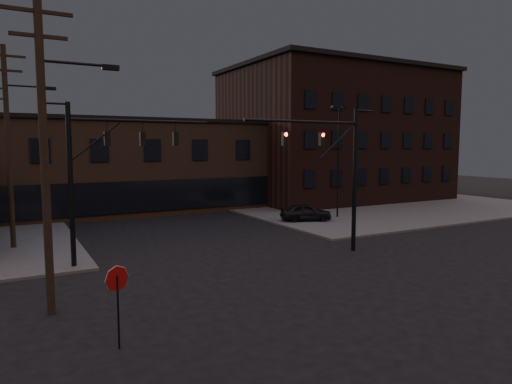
% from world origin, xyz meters
% --- Properties ---
extents(ground, '(140.00, 140.00, 0.00)m').
position_xyz_m(ground, '(0.00, 0.00, 0.00)').
color(ground, black).
rests_on(ground, ground).
extents(sidewalk_ne, '(30.00, 30.00, 0.15)m').
position_xyz_m(sidewalk_ne, '(22.00, 22.00, 0.07)').
color(sidewalk_ne, '#474744').
rests_on(sidewalk_ne, ground).
extents(building_row, '(40.00, 12.00, 8.00)m').
position_xyz_m(building_row, '(0.00, 28.00, 4.00)').
color(building_row, '#4E3929').
rests_on(building_row, ground).
extents(building_right, '(22.00, 16.00, 14.00)m').
position_xyz_m(building_right, '(22.00, 26.00, 7.00)').
color(building_right, black).
rests_on(building_right, ground).
extents(traffic_signal_near, '(7.12, 0.24, 8.00)m').
position_xyz_m(traffic_signal_near, '(5.36, 4.50, 4.93)').
color(traffic_signal_near, black).
rests_on(traffic_signal_near, ground).
extents(traffic_signal_far, '(7.12, 0.24, 8.00)m').
position_xyz_m(traffic_signal_far, '(-6.72, 8.00, 5.01)').
color(traffic_signal_far, black).
rests_on(traffic_signal_far, ground).
extents(stop_sign, '(0.72, 0.33, 2.48)m').
position_xyz_m(stop_sign, '(-8.00, -1.99, 1.84)').
color(stop_sign, black).
rests_on(stop_sign, ground).
extents(utility_pole_near, '(3.70, 0.28, 11.00)m').
position_xyz_m(utility_pole_near, '(-9.43, 2.00, 5.87)').
color(utility_pole_near, black).
rests_on(utility_pole_near, ground).
extents(utility_pole_mid, '(3.70, 0.28, 11.50)m').
position_xyz_m(utility_pole_mid, '(-10.44, 14.00, 6.13)').
color(utility_pole_mid, black).
rests_on(utility_pole_mid, ground).
extents(lot_light_a, '(1.50, 0.28, 9.14)m').
position_xyz_m(lot_light_a, '(13.00, 14.00, 5.51)').
color(lot_light_a, black).
rests_on(lot_light_a, ground).
extents(lot_light_b, '(1.50, 0.28, 9.14)m').
position_xyz_m(lot_light_b, '(19.00, 19.00, 5.51)').
color(lot_light_b, black).
rests_on(lot_light_b, ground).
extents(parked_car_lot_a, '(4.23, 2.89, 1.34)m').
position_xyz_m(parked_car_lot_a, '(9.61, 13.65, 0.82)').
color(parked_car_lot_a, black).
rests_on(parked_car_lot_a, sidewalk_ne).
extents(parked_car_lot_b, '(4.47, 2.01, 1.27)m').
position_xyz_m(parked_car_lot_b, '(18.92, 24.95, 0.79)').
color(parked_car_lot_b, '#A4A4A6').
rests_on(parked_car_lot_b, sidewalk_ne).
extents(car_crossing, '(3.39, 5.33, 1.66)m').
position_xyz_m(car_crossing, '(-2.79, 25.06, 0.83)').
color(car_crossing, black).
rests_on(car_crossing, ground).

